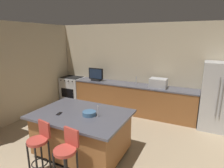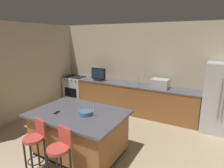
% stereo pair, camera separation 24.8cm
% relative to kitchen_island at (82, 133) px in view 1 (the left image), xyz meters
% --- Properties ---
extents(wall_back, '(6.08, 0.12, 2.77)m').
position_rel_kitchen_island_xyz_m(wall_back, '(0.18, 2.89, 0.92)').
color(wall_back, beige).
rests_on(wall_back, ground_plane).
extents(wall_left, '(0.12, 5.59, 2.77)m').
position_rel_kitchen_island_xyz_m(wall_left, '(-2.65, 0.29, 0.92)').
color(wall_left, beige).
rests_on(wall_left, ground_plane).
extents(counter_back, '(3.86, 0.62, 0.93)m').
position_rel_kitchen_island_xyz_m(counter_back, '(0.16, 2.51, 0.00)').
color(counter_back, brown).
rests_on(counter_back, ground_plane).
extents(kitchen_island, '(1.86, 1.30, 0.90)m').
position_rel_kitchen_island_xyz_m(kitchen_island, '(0.00, 0.00, 0.00)').
color(kitchen_island, black).
rests_on(kitchen_island, ground_plane).
extents(refrigerator, '(0.82, 0.74, 1.76)m').
position_rel_kitchen_island_xyz_m(refrigerator, '(2.50, 2.46, 0.42)').
color(refrigerator, '#B7BABF').
rests_on(refrigerator, ground_plane).
extents(range_oven, '(0.76, 0.63, 0.95)m').
position_rel_kitchen_island_xyz_m(range_oven, '(-2.16, 2.51, 0.01)').
color(range_oven, '#B7BABF').
rests_on(range_oven, ground_plane).
extents(microwave, '(0.48, 0.36, 0.27)m').
position_rel_kitchen_island_xyz_m(microwave, '(0.95, 2.51, 0.60)').
color(microwave, '#B7BABF').
rests_on(microwave, counter_back).
extents(tv_monitor, '(0.52, 0.16, 0.42)m').
position_rel_kitchen_island_xyz_m(tv_monitor, '(-1.12, 2.45, 0.66)').
color(tv_monitor, black).
rests_on(tv_monitor, counter_back).
extents(sink_faucet_back, '(0.02, 0.02, 0.24)m').
position_rel_kitchen_island_xyz_m(sink_faucet_back, '(0.25, 2.61, 0.59)').
color(sink_faucet_back, '#B2B2B7').
rests_on(sink_faucet_back, counter_back).
extents(sink_faucet_island, '(0.02, 0.02, 0.22)m').
position_rel_kitchen_island_xyz_m(sink_faucet_island, '(0.38, 0.00, 0.55)').
color(sink_faucet_island, '#B2B2B7').
rests_on(sink_faucet_island, kitchen_island).
extents(bar_stool_left, '(0.34, 0.36, 0.97)m').
position_rel_kitchen_island_xyz_m(bar_stool_left, '(-0.29, -0.82, 0.12)').
color(bar_stool_left, '#B23D33').
rests_on(bar_stool_left, ground_plane).
extents(bar_stool_right, '(0.34, 0.36, 1.01)m').
position_rel_kitchen_island_xyz_m(bar_stool_right, '(0.34, -0.88, 0.15)').
color(bar_stool_right, '#B23D33').
rests_on(bar_stool_right, ground_plane).
extents(fruit_bowl, '(0.26, 0.26, 0.08)m').
position_rel_kitchen_island_xyz_m(fruit_bowl, '(0.21, -0.03, 0.48)').
color(fruit_bowl, '#3F668C').
rests_on(fruit_bowl, kitchen_island).
extents(cell_phone, '(0.11, 0.16, 0.01)m').
position_rel_kitchen_island_xyz_m(cell_phone, '(-0.36, -0.22, 0.45)').
color(cell_phone, black).
rests_on(cell_phone, kitchen_island).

